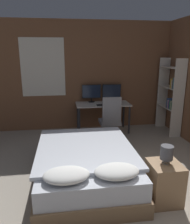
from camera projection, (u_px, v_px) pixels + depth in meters
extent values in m
cube|color=brown|center=(96.00, 76.00, 5.56)|extent=(12.00, 0.06, 2.70)
cube|color=silver|center=(43.00, 68.00, 5.28)|extent=(1.05, 0.01, 1.39)
cube|color=black|center=(43.00, 67.00, 5.28)|extent=(0.97, 0.01, 1.31)
cube|color=#846647|center=(86.00, 174.00, 3.39)|extent=(1.41, 1.93, 0.22)
cube|color=silver|center=(86.00, 160.00, 3.33)|extent=(1.35, 1.87, 0.26)
cube|color=silver|center=(85.00, 147.00, 3.40)|extent=(1.45, 1.62, 0.05)
ellipsoid|color=white|center=(66.00, 175.00, 2.55)|extent=(0.55, 0.38, 0.13)
ellipsoid|color=white|center=(117.00, 171.00, 2.64)|extent=(0.55, 0.38, 0.13)
cube|color=#997551|center=(164.00, 183.00, 2.87)|extent=(0.40, 0.42, 0.55)
cylinder|color=gray|center=(166.00, 163.00, 2.79)|extent=(0.10, 0.10, 0.01)
cylinder|color=gray|center=(166.00, 161.00, 2.79)|extent=(0.02, 0.02, 0.05)
cylinder|color=#4C4C51|center=(167.00, 153.00, 2.76)|extent=(0.16, 0.16, 0.18)
cube|color=beige|center=(103.00, 104.00, 5.38)|extent=(1.32, 0.61, 0.03)
cylinder|color=#2D2D33|center=(79.00, 122.00, 5.15)|extent=(0.05, 0.05, 0.69)
cylinder|color=#2D2D33|center=(129.00, 120.00, 5.31)|extent=(0.05, 0.05, 0.69)
cylinder|color=#2D2D33|center=(78.00, 116.00, 5.64)|extent=(0.05, 0.05, 0.69)
cylinder|color=#2D2D33|center=(124.00, 114.00, 5.80)|extent=(0.05, 0.05, 0.69)
cylinder|color=black|center=(91.00, 102.00, 5.54)|extent=(0.16, 0.16, 0.01)
cylinder|color=black|center=(91.00, 100.00, 5.52)|extent=(0.03, 0.03, 0.09)
cube|color=black|center=(91.00, 91.00, 5.47)|extent=(0.48, 0.03, 0.34)
cube|color=#192338|center=(91.00, 91.00, 5.45)|extent=(0.45, 0.00, 0.31)
cylinder|color=black|center=(111.00, 101.00, 5.61)|extent=(0.16, 0.16, 0.01)
cylinder|color=black|center=(111.00, 99.00, 5.60)|extent=(0.03, 0.03, 0.09)
cube|color=black|center=(112.00, 91.00, 5.54)|extent=(0.48, 0.03, 0.34)
cube|color=#192338|center=(112.00, 91.00, 5.53)|extent=(0.45, 0.00, 0.31)
cube|color=black|center=(104.00, 105.00, 5.18)|extent=(0.37, 0.13, 0.02)
ellipsoid|color=black|center=(116.00, 104.00, 5.22)|extent=(0.07, 0.05, 0.04)
cylinder|color=black|center=(109.00, 141.00, 4.90)|extent=(0.52, 0.52, 0.04)
cylinder|color=gray|center=(109.00, 132.00, 4.85)|extent=(0.05, 0.05, 0.39)
cube|color=slate|center=(110.00, 122.00, 4.79)|extent=(0.44, 0.44, 0.07)
cube|color=slate|center=(112.00, 110.00, 4.52)|extent=(0.39, 0.05, 0.55)
cube|color=beige|center=(178.00, 100.00, 4.93)|extent=(0.28, 0.02, 1.81)
cube|color=beige|center=(163.00, 93.00, 5.70)|extent=(0.28, 0.02, 1.81)
cube|color=beige|center=(169.00, 107.00, 5.39)|extent=(0.28, 0.78, 0.02)
cube|color=beige|center=(171.00, 87.00, 5.26)|extent=(0.28, 0.78, 0.02)
cube|color=beige|center=(173.00, 67.00, 5.13)|extent=(0.28, 0.78, 0.02)
cube|color=#337042|center=(177.00, 107.00, 5.01)|extent=(0.23, 0.03, 0.17)
cube|color=#337042|center=(176.00, 106.00, 5.05)|extent=(0.23, 0.04, 0.18)
cube|color=#BCB29E|center=(175.00, 105.00, 5.08)|extent=(0.23, 0.03, 0.21)
cube|color=#337042|center=(174.00, 105.00, 5.12)|extent=(0.23, 0.04, 0.20)
cube|color=#2D4784|center=(173.00, 104.00, 5.16)|extent=(0.23, 0.02, 0.25)
cube|color=#7A387F|center=(173.00, 104.00, 5.20)|extent=(0.23, 0.03, 0.19)
cube|color=#BCB29E|center=(172.00, 104.00, 5.23)|extent=(0.23, 0.03, 0.20)
cube|color=#2D4784|center=(171.00, 103.00, 5.26)|extent=(0.23, 0.04, 0.23)
cube|color=#7A387F|center=(179.00, 85.00, 4.89)|extent=(0.23, 0.04, 0.18)
cube|color=teal|center=(178.00, 83.00, 4.92)|extent=(0.23, 0.03, 0.25)
cube|color=#28282D|center=(177.00, 83.00, 4.95)|extent=(0.23, 0.02, 0.25)
cube|color=#BCB29E|center=(176.00, 84.00, 5.00)|extent=(0.23, 0.04, 0.19)
cube|color=gold|center=(175.00, 83.00, 5.04)|extent=(0.23, 0.04, 0.22)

